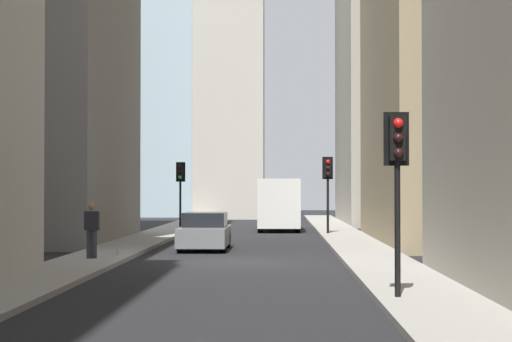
# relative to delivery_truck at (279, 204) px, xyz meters

# --- Properties ---
(ground_plane) EXTENTS (135.00, 135.00, 0.00)m
(ground_plane) POSITION_rel_delivery_truck_xyz_m (-21.02, 1.40, -1.46)
(ground_plane) COLOR black
(sidewalk_right) EXTENTS (90.00, 2.20, 0.14)m
(sidewalk_right) POSITION_rel_delivery_truck_xyz_m (-21.02, 5.90, -1.39)
(sidewalk_right) COLOR gray
(sidewalk_right) RESTS_ON ground_plane
(sidewalk_left) EXTENTS (90.00, 2.20, 0.14)m
(sidewalk_left) POSITION_rel_delivery_truck_xyz_m (-21.02, -3.10, -1.39)
(sidewalk_left) COLOR gray
(sidewalk_left) RESTS_ON ground_plane
(delivery_truck) EXTENTS (6.46, 2.25, 2.84)m
(delivery_truck) POSITION_rel_delivery_truck_xyz_m (0.00, 0.00, 0.00)
(delivery_truck) COLOR silver
(delivery_truck) RESTS_ON ground_plane
(hatchback_grey) EXTENTS (4.30, 1.78, 1.42)m
(hatchback_grey) POSITION_rel_delivery_truck_xyz_m (-15.54, 2.80, -0.80)
(hatchback_grey) COLOR slate
(hatchback_grey) RESTS_ON ground_plane
(traffic_light_foreground) EXTENTS (0.43, 0.52, 3.76)m
(traffic_light_foreground) POSITION_rel_delivery_truck_xyz_m (-31.28, -2.44, 1.44)
(traffic_light_foreground) COLOR black
(traffic_light_foreground) RESTS_ON sidewalk_left
(traffic_light_midblock) EXTENTS (0.43, 0.52, 3.75)m
(traffic_light_midblock) POSITION_rel_delivery_truck_xyz_m (-5.55, -2.40, 1.43)
(traffic_light_midblock) COLOR black
(traffic_light_midblock) RESTS_ON sidewalk_left
(traffic_light_far_junction) EXTENTS (0.43, 0.52, 3.67)m
(traffic_light_far_junction) POSITION_rel_delivery_truck_xyz_m (0.51, 5.53, 1.37)
(traffic_light_far_junction) COLOR black
(traffic_light_far_junction) RESTS_ON sidewalk_right
(pedestrian) EXTENTS (0.26, 0.44, 1.74)m
(pedestrian) POSITION_rel_delivery_truck_xyz_m (-21.54, 5.84, -0.37)
(pedestrian) COLOR #33333D
(pedestrian) RESTS_ON sidewalk_right
(discarded_bottle) EXTENTS (0.07, 0.07, 0.27)m
(discarded_bottle) POSITION_rel_delivery_truck_xyz_m (-19.94, 5.33, -1.21)
(discarded_bottle) COLOR #999EA3
(discarded_bottle) RESTS_ON sidewalk_right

